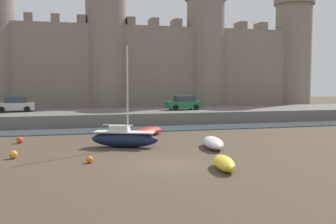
{
  "coord_description": "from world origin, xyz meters",
  "views": [
    {
      "loc": [
        -5.34,
        -20.92,
        4.68
      ],
      "look_at": [
        1.5,
        5.53,
        2.5
      ],
      "focal_mm": 42.0,
      "sensor_mm": 36.0,
      "label": 1
    }
  ],
  "objects_px": {
    "sailboat_near_channel_left": "(124,138)",
    "rowboat_midflat_right": "(224,163)",
    "mooring_buoy_off_centre": "(13,155)",
    "rowboat_midflat_centre": "(213,143)",
    "rowboat_near_channel_right": "(148,131)",
    "mooring_buoy_near_shore": "(90,160)",
    "car_quay_west": "(15,105)",
    "car_quay_east": "(184,103)",
    "mooring_buoy_mid_mud": "(20,140)"
  },
  "relations": [
    {
      "from": "mooring_buoy_near_shore",
      "to": "mooring_buoy_mid_mud",
      "type": "relative_size",
      "value": 0.81
    },
    {
      "from": "mooring_buoy_off_centre",
      "to": "mooring_buoy_mid_mud",
      "type": "height_order",
      "value": "mooring_buoy_off_centre"
    },
    {
      "from": "mooring_buoy_off_centre",
      "to": "mooring_buoy_near_shore",
      "type": "distance_m",
      "value": 5.0
    },
    {
      "from": "rowboat_midflat_right",
      "to": "rowboat_midflat_centre",
      "type": "height_order",
      "value": "rowboat_midflat_centre"
    },
    {
      "from": "mooring_buoy_mid_mud",
      "to": "car_quay_east",
      "type": "height_order",
      "value": "car_quay_east"
    },
    {
      "from": "rowboat_midflat_centre",
      "to": "mooring_buoy_off_centre",
      "type": "xyz_separation_m",
      "value": [
        -12.96,
        -0.43,
        -0.15
      ]
    },
    {
      "from": "rowboat_near_channel_right",
      "to": "rowboat_midflat_right",
      "type": "distance_m",
      "value": 13.68
    },
    {
      "from": "rowboat_near_channel_right",
      "to": "mooring_buoy_mid_mud",
      "type": "height_order",
      "value": "rowboat_near_channel_right"
    },
    {
      "from": "rowboat_midflat_centre",
      "to": "car_quay_west",
      "type": "distance_m",
      "value": 25.29
    },
    {
      "from": "sailboat_near_channel_left",
      "to": "mooring_buoy_mid_mud",
      "type": "bearing_deg",
      "value": 153.14
    },
    {
      "from": "rowboat_midflat_centre",
      "to": "rowboat_midflat_right",
      "type": "bearing_deg",
      "value": -106.05
    },
    {
      "from": "sailboat_near_channel_left",
      "to": "mooring_buoy_near_shore",
      "type": "distance_m",
      "value": 5.53
    },
    {
      "from": "rowboat_midflat_centre",
      "to": "car_quay_east",
      "type": "relative_size",
      "value": 0.95
    },
    {
      "from": "sailboat_near_channel_left",
      "to": "rowboat_near_channel_right",
      "type": "distance_m",
      "value": 6.03
    },
    {
      "from": "mooring_buoy_near_shore",
      "to": "mooring_buoy_mid_mud",
      "type": "xyz_separation_m",
      "value": [
        -4.67,
        8.54,
        0.05
      ]
    },
    {
      "from": "sailboat_near_channel_left",
      "to": "mooring_buoy_near_shore",
      "type": "bearing_deg",
      "value": -119.08
    },
    {
      "from": "rowboat_near_channel_right",
      "to": "rowboat_midflat_right",
      "type": "bearing_deg",
      "value": -84.71
    },
    {
      "from": "rowboat_near_channel_right",
      "to": "rowboat_midflat_right",
      "type": "relative_size",
      "value": 1.27
    },
    {
      "from": "rowboat_near_channel_right",
      "to": "mooring_buoy_near_shore",
      "type": "relative_size",
      "value": 9.78
    },
    {
      "from": "car_quay_west",
      "to": "car_quay_east",
      "type": "distance_m",
      "value": 18.77
    },
    {
      "from": "rowboat_midflat_right",
      "to": "rowboat_near_channel_right",
      "type": "bearing_deg",
      "value": 95.29
    },
    {
      "from": "sailboat_near_channel_left",
      "to": "mooring_buoy_mid_mud",
      "type": "distance_m",
      "value": 8.25
    },
    {
      "from": "rowboat_midflat_centre",
      "to": "mooring_buoy_mid_mud",
      "type": "bearing_deg",
      "value": 156.86
    },
    {
      "from": "rowboat_midflat_right",
      "to": "mooring_buoy_near_shore",
      "type": "relative_size",
      "value": 7.71
    },
    {
      "from": "rowboat_midflat_centre",
      "to": "mooring_buoy_near_shore",
      "type": "relative_size",
      "value": 10.1
    },
    {
      "from": "mooring_buoy_off_centre",
      "to": "rowboat_midflat_centre",
      "type": "bearing_deg",
      "value": 1.89
    },
    {
      "from": "sailboat_near_channel_left",
      "to": "rowboat_near_channel_right",
      "type": "relative_size",
      "value": 1.82
    },
    {
      "from": "mooring_buoy_off_centre",
      "to": "mooring_buoy_mid_mud",
      "type": "bearing_deg",
      "value": 92.85
    },
    {
      "from": "mooring_buoy_mid_mud",
      "to": "mooring_buoy_near_shore",
      "type": "bearing_deg",
      "value": -61.31
    },
    {
      "from": "mooring_buoy_off_centre",
      "to": "mooring_buoy_near_shore",
      "type": "xyz_separation_m",
      "value": [
        4.37,
        -2.44,
        -0.05
      ]
    },
    {
      "from": "rowboat_near_channel_right",
      "to": "mooring_buoy_off_centre",
      "type": "xyz_separation_m",
      "value": [
        -9.87,
        -7.69,
        -0.14
      ]
    },
    {
      "from": "rowboat_midflat_right",
      "to": "mooring_buoy_off_centre",
      "type": "height_order",
      "value": "rowboat_midflat_right"
    },
    {
      "from": "rowboat_midflat_centre",
      "to": "mooring_buoy_near_shore",
      "type": "bearing_deg",
      "value": -161.55
    },
    {
      "from": "mooring_buoy_mid_mud",
      "to": "car_quay_west",
      "type": "distance_m",
      "value": 14.69
    },
    {
      "from": "car_quay_west",
      "to": "rowboat_near_channel_right",
      "type": "bearing_deg",
      "value": -46.53
    },
    {
      "from": "mooring_buoy_near_shore",
      "to": "mooring_buoy_off_centre",
      "type": "bearing_deg",
      "value": 150.81
    },
    {
      "from": "sailboat_near_channel_left",
      "to": "rowboat_near_channel_right",
      "type": "height_order",
      "value": "sailboat_near_channel_left"
    },
    {
      "from": "rowboat_midflat_right",
      "to": "mooring_buoy_mid_mud",
      "type": "distance_m",
      "value": 16.6
    },
    {
      "from": "mooring_buoy_off_centre",
      "to": "car_quay_east",
      "type": "height_order",
      "value": "car_quay_east"
    },
    {
      "from": "mooring_buoy_off_centre",
      "to": "mooring_buoy_near_shore",
      "type": "relative_size",
      "value": 1.24
    },
    {
      "from": "rowboat_midflat_right",
      "to": "car_quay_east",
      "type": "distance_m",
      "value": 25.43
    },
    {
      "from": "rowboat_midflat_right",
      "to": "mooring_buoy_mid_mud",
      "type": "xyz_separation_m",
      "value": [
        -11.43,
        12.03,
        -0.13
      ]
    },
    {
      "from": "mooring_buoy_off_centre",
      "to": "sailboat_near_channel_left",
      "type": "bearing_deg",
      "value": 18.62
    },
    {
      "from": "mooring_buoy_near_shore",
      "to": "car_quay_west",
      "type": "xyz_separation_m",
      "value": [
        -6.67,
        22.97,
        1.88
      ]
    },
    {
      "from": "mooring_buoy_off_centre",
      "to": "car_quay_east",
      "type": "relative_size",
      "value": 0.12
    },
    {
      "from": "rowboat_midflat_right",
      "to": "mooring_buoy_near_shore",
      "type": "height_order",
      "value": "rowboat_midflat_right"
    },
    {
      "from": "rowboat_midflat_right",
      "to": "car_quay_east",
      "type": "relative_size",
      "value": 0.73
    },
    {
      "from": "sailboat_near_channel_left",
      "to": "rowboat_midflat_right",
      "type": "distance_m",
      "value": 9.26
    },
    {
      "from": "sailboat_near_channel_left",
      "to": "rowboat_midflat_centre",
      "type": "relative_size",
      "value": 1.76
    },
    {
      "from": "rowboat_midflat_centre",
      "to": "car_quay_east",
      "type": "bearing_deg",
      "value": 79.47
    }
  ]
}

